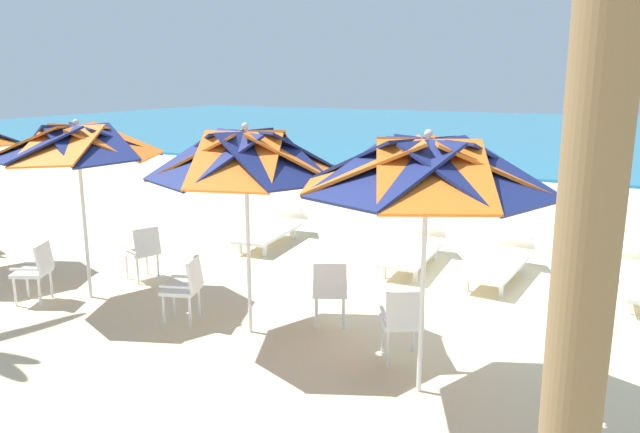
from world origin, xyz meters
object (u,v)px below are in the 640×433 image
Objects in this scene: beach_umbrella_1 at (246,156)px; sun_lounger_2 at (414,250)px; beach_umbrella_2 at (78,143)px; plastic_chair_4 at (143,250)px; plastic_chair_3 at (36,269)px; sun_lounger_1 at (500,262)px; plastic_chair_1 at (186,286)px; palm_tree_3 at (608,13)px; plastic_chair_0 at (402,320)px; beach_umbrella_0 at (427,167)px; plastic_chair_2 at (330,289)px; sun_lounger_3 at (272,229)px.

beach_umbrella_1 is 1.21× the size of sun_lounger_2.
plastic_chair_4 is at bearing 80.45° from beach_umbrella_2.
sun_lounger_1 is at bearing 35.78° from plastic_chair_3.
sun_lounger_1 is (5.15, 3.59, -1.97)m from beach_umbrella_2.
plastic_chair_1 is at bearing -131.85° from sun_lounger_1.
beach_umbrella_2 is at bearing 177.35° from plastic_chair_1.
plastic_chair_3 and plastic_chair_4 have the same top height.
plastic_chair_4 is at bearing 65.13° from plastic_chair_3.
plastic_chair_4 is (0.67, 1.44, 0.00)m from plastic_chair_3.
beach_umbrella_1 is 5.22m from palm_tree_3.
plastic_chair_0 is 5.07m from beach_umbrella_2.
plastic_chair_1 is 2.55m from beach_umbrella_2.
plastic_chair_1 is at bearing -31.66° from plastic_chair_4.
beach_umbrella_0 is 5.17m from beach_umbrella_2.
sun_lounger_2 is at bearing 87.41° from plastic_chair_2.
sun_lounger_3 is at bearing 137.23° from plastic_chair_0.
sun_lounger_1 and sun_lounger_2 have the same top height.
sun_lounger_2 is at bearing 75.51° from beach_umbrella_1.
plastic_chair_0 is at bearing 124.48° from beach_umbrella_0.
plastic_chair_1 is 1.00× the size of plastic_chair_3.
sun_lounger_3 is (0.80, 3.77, -1.97)m from beach_umbrella_2.
plastic_chair_2 is at bearing 38.80° from beach_umbrella_1.
plastic_chair_0 is (-0.40, 0.58, -1.82)m from beach_umbrella_0.
beach_umbrella_2 is 1.18× the size of sun_lounger_1.
plastic_chair_2 is 0.39× the size of sun_lounger_3.
plastic_chair_1 is (-3.29, 0.37, -1.82)m from beach_umbrella_0.
sun_lounger_1 is 1.44m from sun_lounger_2.
beach_umbrella_2 is at bearing 43.54° from plastic_chair_3.
plastic_chair_0 is at bearing 3.03° from beach_umbrella_1.
plastic_chair_0 and plastic_chair_2 have the same top height.
sun_lounger_2 is at bearing 37.02° from plastic_chair_4.
sun_lounger_2 is (3.71, 3.63, -1.97)m from beach_umbrella_2.
beach_umbrella_2 is at bearing -145.07° from sun_lounger_1.
beach_umbrella_2 is 7.53m from palm_tree_3.
plastic_chair_3 is at bearing 159.41° from palm_tree_3.
plastic_chair_2 reaches higher than sun_lounger_1.
beach_umbrella_1 reaches higher than sun_lounger_1.
beach_umbrella_1 is at bearing -104.49° from sun_lounger_2.
beach_umbrella_2 is at bearing 174.93° from beach_umbrella_0.
plastic_chair_0 is 1.00× the size of plastic_chair_2.
plastic_chair_0 is at bearing 120.73° from palm_tree_3.
plastic_chair_1 is (-2.90, -0.20, 0.00)m from plastic_chair_0.
sun_lounger_1 is at bearing 89.96° from beach_umbrella_0.
sun_lounger_2 is (4.22, 4.11, -0.22)m from plastic_chair_3.
plastic_chair_2 is (0.80, 0.64, -1.74)m from beach_umbrella_1.
sun_lounger_2 and sun_lounger_3 have the same top height.
sun_lounger_1 is 0.99× the size of sun_lounger_3.
plastic_chair_1 is 0.34× the size of beach_umbrella_2.
plastic_chair_1 reaches higher than sun_lounger_3.
sun_lounger_2 is (-1.04, 3.52, -0.22)m from plastic_chair_0.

